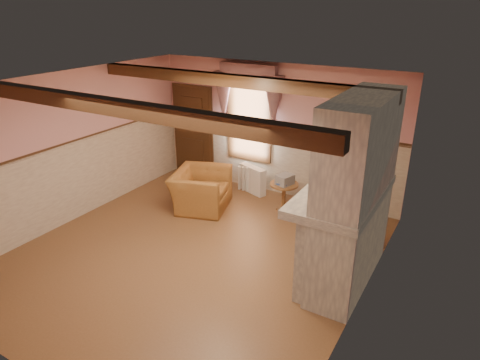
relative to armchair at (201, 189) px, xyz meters
The scene contains 26 objects.
floor 1.81m from the armchair, 58.96° to the right, with size 5.50×6.00×0.01m, color brown.
ceiling 2.99m from the armchair, 58.96° to the right, with size 5.50×6.00×0.01m, color silver.
wall_back 2.02m from the armchair, 58.51° to the left, with size 5.50×0.02×2.80m, color #D59398.
wall_front 4.71m from the armchair, 78.59° to the right, with size 5.50×0.02×2.80m, color #D59398.
wall_left 2.59m from the armchair, 140.56° to the right, with size 0.02×6.00×2.80m, color #D59398.
wall_right 4.09m from the armchair, 22.46° to the right, with size 0.02×6.00×2.80m, color #D59398.
wainscot 1.80m from the armchair, 58.96° to the right, with size 5.50×6.00×1.50m, color beige, non-canonical shape.
chair_rail 2.09m from the armchair, 58.96° to the right, with size 5.50×6.00×0.08m, color black, non-canonical shape.
firebox 3.05m from the armchair, 17.42° to the right, with size 0.20×0.95×0.90m, color black.
armchair is the anchor object (origin of this frame).
side_table 1.69m from the armchair, 27.91° to the left, with size 0.57×0.57×0.55m, color brown.
book_stack 1.71m from the armchair, 26.68° to the left, with size 0.26×0.32×0.20m, color #B7AD8C.
radiator 1.31m from the armchair, 65.21° to the left, with size 0.70×0.18×0.60m, color white.
bowl 3.43m from the armchair, 14.44° to the right, with size 0.31×0.31×0.08m, color brown.
mantel_clock 3.35m from the armchair, ahead, with size 0.14×0.24×0.20m, color black.
oil_lamp 3.43m from the armchair, 12.00° to the right, with size 0.11×0.11×0.28m, color #D2863B.
candle_red 3.76m from the armchair, 28.57° to the right, with size 0.06×0.06×0.16m, color #AD152C.
jar_yellow 3.54m from the armchair, 20.47° to the right, with size 0.06×0.06×0.12m, color yellow.
fireplace 3.60m from the armchair, 15.31° to the right, with size 0.85×2.00×2.80m, color gray.
mantel 3.43m from the armchair, 16.14° to the right, with size 1.05×2.05×0.12m, color gray.
overmantel_mirror 3.49m from the armchair, 17.09° to the right, with size 0.06×1.44×1.04m, color silver.
door 1.97m from the armchair, 129.81° to the left, with size 1.10×0.10×2.10m, color black.
window 1.95m from the armchair, 77.96° to the left, with size 1.06×0.08×2.02m, color white.
window_drapes 2.33m from the armchair, 77.19° to the left, with size 1.30×0.14×1.40m, color gray.
ceiling_beam_front 3.68m from the armchair, 71.45° to the right, with size 5.50×0.18×0.20m, color black.
ceiling_beam_back 2.51m from the armchair, 18.98° to the right, with size 5.50×0.18×0.20m, color black.
Camera 1 is at (3.80, -4.93, 3.90)m, focal length 32.00 mm.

